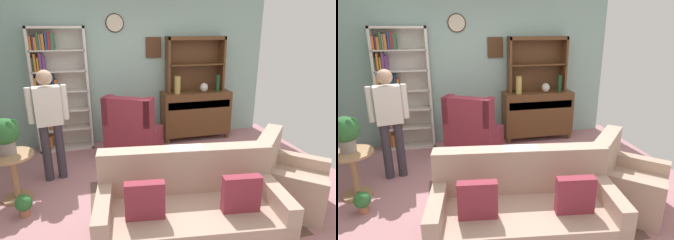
% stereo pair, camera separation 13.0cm
% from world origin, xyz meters
% --- Properties ---
extents(ground_plane, '(5.40, 4.60, 0.02)m').
position_xyz_m(ground_plane, '(0.00, 0.00, -0.01)').
color(ground_plane, '#B27A7F').
extents(wall_back, '(5.00, 0.09, 2.80)m').
position_xyz_m(wall_back, '(-0.00, 2.13, 1.41)').
color(wall_back, '#93B7AD').
rests_on(wall_back, ground_plane).
extents(area_rug, '(2.27, 1.71, 0.01)m').
position_xyz_m(area_rug, '(0.20, -0.30, 0.00)').
color(area_rug, brown).
rests_on(area_rug, ground_plane).
extents(bookshelf, '(0.90, 0.30, 2.10)m').
position_xyz_m(bookshelf, '(-1.38, 1.94, 1.07)').
color(bookshelf, silver).
rests_on(bookshelf, ground_plane).
extents(sideboard, '(1.30, 0.45, 0.92)m').
position_xyz_m(sideboard, '(1.08, 1.86, 0.51)').
color(sideboard, brown).
rests_on(sideboard, ground_plane).
extents(sideboard_hutch, '(1.10, 0.26, 1.00)m').
position_xyz_m(sideboard_hutch, '(1.08, 1.97, 1.56)').
color(sideboard_hutch, brown).
rests_on(sideboard_hutch, sideboard).
extents(vase_tall, '(0.11, 0.11, 0.32)m').
position_xyz_m(vase_tall, '(0.69, 1.78, 1.08)').
color(vase_tall, tan).
rests_on(vase_tall, sideboard).
extents(vase_round, '(0.15, 0.15, 0.17)m').
position_xyz_m(vase_round, '(1.21, 1.79, 1.01)').
color(vase_round, beige).
rests_on(vase_round, sideboard).
extents(bottle_wine, '(0.07, 0.07, 0.31)m').
position_xyz_m(bottle_wine, '(1.47, 1.77, 1.08)').
color(bottle_wine, '#194223').
rests_on(bottle_wine, sideboard).
extents(couch_floral, '(1.90, 1.08, 0.90)m').
position_xyz_m(couch_floral, '(0.04, -0.87, 0.31)').
color(couch_floral, tan).
rests_on(couch_floral, ground_plane).
extents(armchair_floral, '(1.08, 1.08, 0.88)m').
position_xyz_m(armchair_floral, '(1.39, -0.57, 0.29)').
color(armchair_floral, tan).
rests_on(armchair_floral, ground_plane).
extents(wingback_chair, '(1.07, 1.08, 1.05)m').
position_xyz_m(wingback_chair, '(-0.21, 1.31, 0.38)').
color(wingback_chair, maroon).
rests_on(wingback_chair, ground_plane).
extents(plant_stand, '(0.52, 0.52, 0.61)m').
position_xyz_m(plant_stand, '(-1.82, 0.38, 0.38)').
color(plant_stand, '#A87F56').
rests_on(plant_stand, ground_plane).
extents(potted_plant_large, '(0.32, 0.32, 0.45)m').
position_xyz_m(potted_plant_large, '(-1.85, 0.41, 0.87)').
color(potted_plant_large, gray).
rests_on(potted_plant_large, plant_stand).
extents(potted_plant_small, '(0.19, 0.19, 0.26)m').
position_xyz_m(potted_plant_small, '(-1.67, -0.03, 0.15)').
color(potted_plant_small, '#AD6B4C').
rests_on(potted_plant_small, ground_plane).
extents(person_reading, '(0.53, 0.26, 1.56)m').
position_xyz_m(person_reading, '(-1.40, 0.81, 0.91)').
color(person_reading, '#38333D').
rests_on(person_reading, ground_plane).
extents(coffee_table, '(0.80, 0.50, 0.42)m').
position_xyz_m(coffee_table, '(0.15, 0.06, 0.35)').
color(coffee_table, brown).
rests_on(coffee_table, ground_plane).
extents(book_stack, '(0.22, 0.14, 0.09)m').
position_xyz_m(book_stack, '(0.01, 0.02, 0.46)').
color(book_stack, '#3F3833').
rests_on(book_stack, coffee_table).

